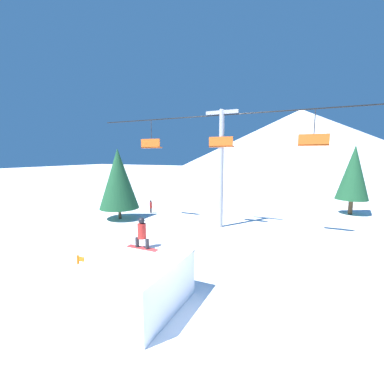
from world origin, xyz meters
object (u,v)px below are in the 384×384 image
(trail_marker, at_px, (79,270))
(distant_skier, at_px, (151,206))
(snow_ramp, at_px, (137,283))
(snowboarder, at_px, (142,233))
(pine_tree_near, at_px, (118,179))

(trail_marker, distance_m, distant_skier, 13.79)
(snow_ramp, distance_m, trail_marker, 3.01)
(snowboarder, relative_size, pine_tree_near, 0.23)
(snowboarder, height_order, pine_tree_near, pine_tree_near)
(pine_tree_near, xyz_separation_m, trail_marker, (6.28, -9.83, -2.72))
(trail_marker, relative_size, distant_skier, 1.11)
(trail_marker, bearing_deg, pine_tree_near, 122.56)
(snowboarder, distance_m, pine_tree_near, 12.62)
(distant_skier, bearing_deg, trail_marker, -68.27)
(snowboarder, bearing_deg, distant_skier, 122.77)
(trail_marker, bearing_deg, snow_ramp, -1.40)
(pine_tree_near, bearing_deg, snow_ramp, -46.87)
(pine_tree_near, distance_m, distant_skier, 4.24)
(pine_tree_near, bearing_deg, trail_marker, -57.44)
(pine_tree_near, relative_size, trail_marker, 4.39)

